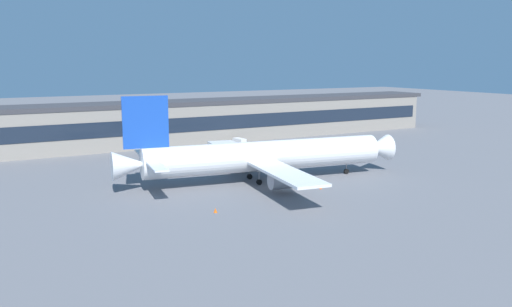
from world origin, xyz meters
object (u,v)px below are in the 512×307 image
object	(u,v)px
follow_me_car	(239,141)
airliner	(262,156)
baggage_tug	(166,153)
belt_loader	(222,147)
traffic_cone_0	(215,210)
traffic_cone_1	(321,188)

from	to	relation	value
follow_me_car	airliner	bearing A→B (deg)	-111.75
airliner	baggage_tug	bearing A→B (deg)	102.55
airliner	belt_loader	xyz separation A→B (m)	(8.12, 35.47, -3.99)
baggage_tug	follow_me_car	bearing A→B (deg)	19.90
traffic_cone_0	traffic_cone_1	xyz separation A→B (m)	(23.88, 4.57, -0.07)
belt_loader	traffic_cone_1	xyz separation A→B (m)	(-1.53, -46.56, -0.85)
baggage_tug	traffic_cone_0	world-z (taller)	baggage_tug
follow_me_car	traffic_cone_1	world-z (taller)	follow_me_car
follow_me_car	belt_loader	world-z (taller)	belt_loader
baggage_tug	traffic_cone_1	bearing A→B (deg)	-72.67
follow_me_car	baggage_tug	bearing A→B (deg)	-160.10
airliner	traffic_cone_1	bearing A→B (deg)	-59.31
airliner	traffic_cone_0	world-z (taller)	airliner
airliner	follow_me_car	world-z (taller)	airliner
follow_me_car	baggage_tug	world-z (taller)	same
belt_loader	traffic_cone_1	distance (m)	46.59
belt_loader	traffic_cone_0	size ratio (longest dim) A/B	8.88
baggage_tug	airliner	bearing A→B (deg)	-77.45
traffic_cone_1	follow_me_car	bearing A→B (deg)	78.71
follow_me_car	traffic_cone_1	distance (m)	56.30
baggage_tug	traffic_cone_0	xyz separation A→B (m)	(-9.53, -50.58, -0.72)
baggage_tug	belt_loader	world-z (taller)	belt_loader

